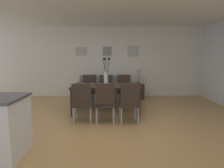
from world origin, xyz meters
TOP-DOWN VIEW (x-y plane):
  - ground_plane at (0.00, 0.00)m, footprint 9.00×9.00m
  - back_wall_panel at (0.00, 3.25)m, footprint 9.00×0.10m
  - ceiling_panel at (0.00, 0.40)m, footprint 9.00×7.20m
  - dining_table at (0.01, 1.05)m, footprint 1.80×1.00m
  - dining_chair_near_left at (-0.51, 0.16)m, footprint 0.47×0.47m
  - dining_chair_near_right at (-0.53, 1.96)m, footprint 0.45×0.45m
  - dining_chair_far_left at (0.01, 0.14)m, footprint 0.45×0.45m
  - dining_chair_far_right at (-0.00, 1.93)m, footprint 0.47×0.47m
  - dining_chair_mid_left at (0.56, 0.15)m, footprint 0.47×0.47m
  - dining_chair_mid_right at (0.57, 1.97)m, footprint 0.45×0.45m
  - centerpiece_vase at (0.01, 1.05)m, footprint 0.21×0.23m
  - placemat_near_left at (-0.53, 0.83)m, footprint 0.32×0.32m
  - bowl_near_left at (-0.53, 0.83)m, footprint 0.17×0.17m
  - placemat_near_right at (-0.53, 1.27)m, footprint 0.32×0.32m
  - bowl_near_right at (-0.53, 1.27)m, footprint 0.17×0.17m
  - placemat_far_left at (0.01, 0.83)m, footprint 0.32×0.32m
  - bowl_far_left at (0.01, 0.83)m, footprint 0.17×0.17m
  - sofa at (-0.06, 2.70)m, footprint 1.86×0.84m
  - side_table at (1.14, 2.72)m, footprint 0.36×0.36m
  - table_lamp at (1.14, 2.72)m, footprint 0.22×0.22m
  - framed_picture_left at (-0.95, 3.18)m, footprint 0.41×0.03m
  - framed_picture_center at (0.01, 3.18)m, footprint 0.35×0.03m
  - framed_picture_right at (0.98, 3.18)m, footprint 0.42×0.03m

SIDE VIEW (x-z plane):
  - ground_plane at x=0.00m, z-range 0.00..0.00m
  - side_table at x=1.14m, z-range 0.00..0.52m
  - sofa at x=-0.06m, z-range -0.12..0.68m
  - dining_chair_near_left at x=-0.51m, z-range 0.05..0.97m
  - dining_chair_near_right at x=-0.53m, z-range 0.05..0.97m
  - dining_chair_far_left at x=0.01m, z-range 0.05..0.97m
  - dining_chair_far_right at x=0.00m, z-range 0.05..0.97m
  - dining_chair_mid_left at x=0.56m, z-range 0.05..0.97m
  - dining_chair_mid_right at x=0.57m, z-range 0.05..0.97m
  - dining_table at x=0.01m, z-range 0.30..1.04m
  - placemat_near_left at x=-0.53m, z-range 0.74..0.75m
  - placemat_near_right at x=-0.53m, z-range 0.74..0.75m
  - placemat_far_left at x=0.01m, z-range 0.74..0.75m
  - bowl_near_left at x=-0.53m, z-range 0.75..0.81m
  - bowl_near_right at x=-0.53m, z-range 0.75..0.81m
  - bowl_far_left at x=0.01m, z-range 0.75..0.81m
  - table_lamp at x=1.14m, z-range 0.64..1.15m
  - centerpiece_vase at x=0.01m, z-range 0.66..1.39m
  - back_wall_panel at x=0.00m, z-range 0.00..2.60m
  - framed_picture_left at x=-0.95m, z-range 1.53..1.84m
  - framed_picture_center at x=0.01m, z-range 1.51..1.86m
  - framed_picture_right at x=0.98m, z-range 1.49..1.88m
  - ceiling_panel at x=0.00m, z-range 2.60..2.68m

